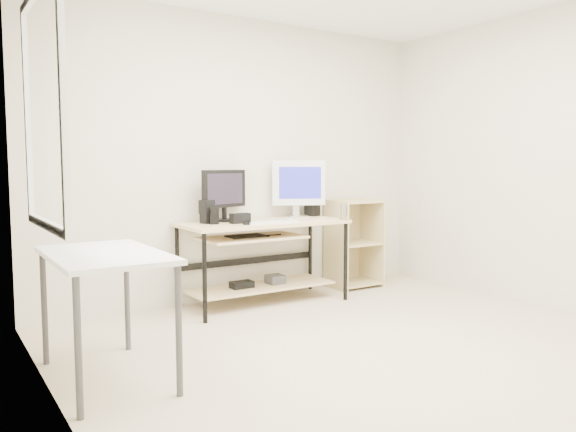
# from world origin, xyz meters

# --- Properties ---
(room) EXTENTS (4.01, 4.01, 2.62)m
(room) POSITION_xyz_m (-0.14, 0.04, 1.32)
(room) COLOR beige
(room) RESTS_ON ground
(desk) EXTENTS (1.50, 0.65, 0.75)m
(desk) POSITION_xyz_m (-0.03, 1.66, 0.54)
(desk) COLOR beige
(desk) RESTS_ON ground
(side_table) EXTENTS (0.60, 1.00, 0.75)m
(side_table) POSITION_xyz_m (-1.68, 0.60, 0.67)
(side_table) COLOR white
(side_table) RESTS_ON ground
(shelf_unit) EXTENTS (0.50, 0.40, 0.90)m
(shelf_unit) POSITION_xyz_m (1.15, 1.82, 0.45)
(shelf_unit) COLOR #D2BE83
(shelf_unit) RESTS_ON ground
(black_monitor) EXTENTS (0.49, 0.21, 0.46)m
(black_monitor) POSITION_xyz_m (-0.29, 1.85, 1.01)
(black_monitor) COLOR black
(black_monitor) RESTS_ON desk
(white_imac) EXTENTS (0.49, 0.26, 0.55)m
(white_imac) POSITION_xyz_m (0.48, 1.81, 1.07)
(white_imac) COLOR silver
(white_imac) RESTS_ON desk
(keyboard) EXTENTS (0.48, 0.14, 0.02)m
(keyboard) POSITION_xyz_m (-0.02, 1.48, 0.76)
(keyboard) COLOR white
(keyboard) RESTS_ON desk
(mouse) EXTENTS (0.09, 0.12, 0.04)m
(mouse) POSITION_xyz_m (0.18, 1.53, 0.77)
(mouse) COLOR #ADADB2
(mouse) RESTS_ON desk
(center_speaker) EXTENTS (0.18, 0.09, 0.09)m
(center_speaker) POSITION_xyz_m (-0.26, 1.61, 0.79)
(center_speaker) COLOR black
(center_speaker) RESTS_ON desk
(speaker_left) EXTENTS (0.13, 0.13, 0.20)m
(speaker_left) POSITION_xyz_m (-0.50, 1.76, 0.86)
(speaker_left) COLOR black
(speaker_left) RESTS_ON desk
(speaker_right) EXTENTS (0.14, 0.14, 0.14)m
(speaker_right) POSITION_xyz_m (0.68, 1.87, 0.82)
(speaker_right) COLOR black
(speaker_right) RESTS_ON desk
(audio_controller) EXTENTS (0.08, 0.05, 0.15)m
(audio_controller) POSITION_xyz_m (-0.48, 1.66, 0.82)
(audio_controller) COLOR black
(audio_controller) RESTS_ON desk
(volume_puck) EXTENTS (0.08, 0.08, 0.03)m
(volume_puck) POSITION_xyz_m (-0.27, 1.48, 0.76)
(volume_puck) COLOR black
(volume_puck) RESTS_ON desk
(smartphone) EXTENTS (0.11, 0.14, 0.01)m
(smartphone) POSITION_xyz_m (0.12, 1.55, 0.75)
(smartphone) COLOR black
(smartphone) RESTS_ON desk
(coaster) EXTENTS (0.11, 0.11, 0.01)m
(coaster) POSITION_xyz_m (0.69, 1.39, 0.75)
(coaster) COLOR #A8784C
(coaster) RESTS_ON desk
(drinking_glass) EXTENTS (0.09, 0.09, 0.14)m
(drinking_glass) POSITION_xyz_m (0.69, 1.39, 0.83)
(drinking_glass) COLOR white
(drinking_glass) RESTS_ON coaster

